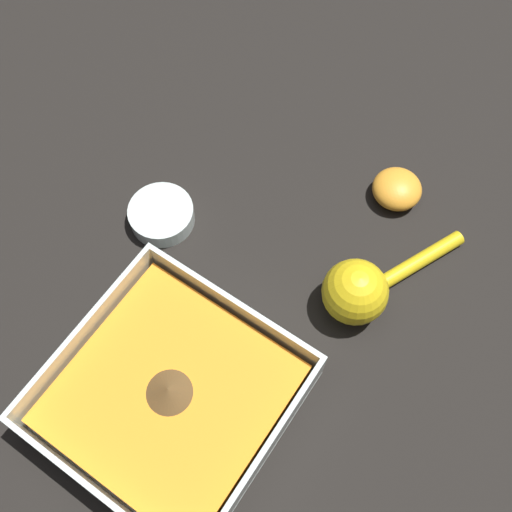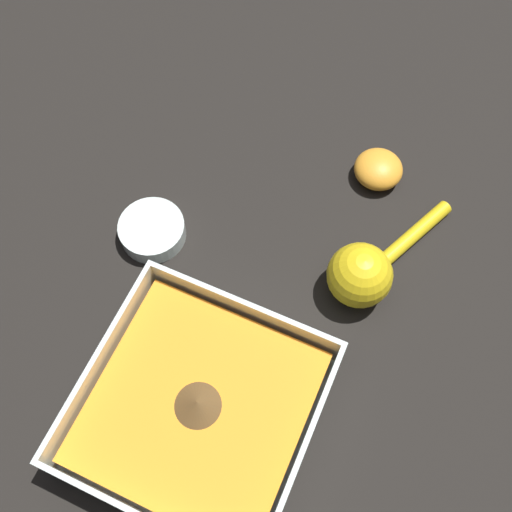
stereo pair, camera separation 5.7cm
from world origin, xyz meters
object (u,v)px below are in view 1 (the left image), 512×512
spice_bowl (162,215)px  lemon_squeezer (361,289)px  square_dish (172,396)px  lemon_half (397,189)px

spice_bowl → lemon_squeezer: lemon_squeezer is taller
square_dish → spice_bowl: square_dish is taller
square_dish → spice_bowl: size_ratio=2.90×
lemon_squeezer → lemon_half: (0.03, -0.16, -0.02)m
square_dish → lemon_half: (-0.08, -0.39, -0.00)m
lemon_squeezer → lemon_half: bearing=-143.8°
lemon_squeezer → spice_bowl: bearing=-56.4°
square_dish → lemon_squeezer: 0.25m
spice_bowl → lemon_squeezer: 0.28m
lemon_half → lemon_squeezer: bearing=101.8°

